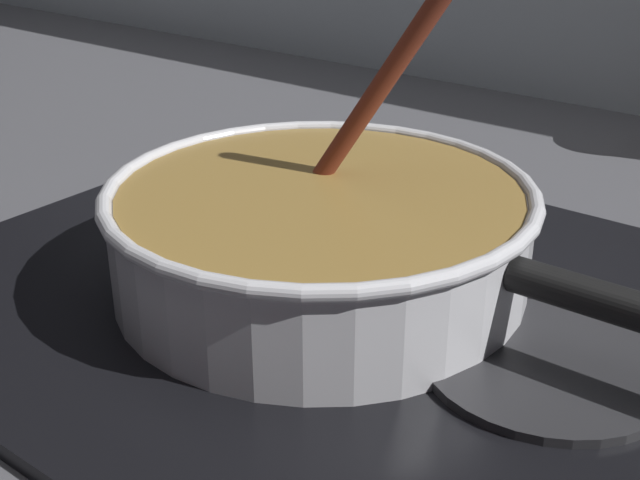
# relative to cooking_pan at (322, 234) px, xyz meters

# --- Properties ---
(ground) EXTENTS (2.40, 1.60, 0.04)m
(ground) POSITION_rel_cooking_pan_xyz_m (-0.13, -0.18, -0.07)
(ground) COLOR #4C4C51
(hob_plate) EXTENTS (0.56, 0.48, 0.01)m
(hob_plate) POSITION_rel_cooking_pan_xyz_m (-0.00, -0.00, -0.05)
(hob_plate) COLOR black
(hob_plate) RESTS_ON ground
(burner_ring) EXTENTS (0.19, 0.19, 0.01)m
(burner_ring) POSITION_rel_cooking_pan_xyz_m (-0.00, -0.00, -0.04)
(burner_ring) COLOR #592D0C
(burner_ring) RESTS_ON hob_plate
(spare_burner) EXTENTS (0.15, 0.15, 0.01)m
(spare_burner) POSITION_rel_cooking_pan_xyz_m (0.17, -0.00, -0.04)
(spare_burner) COLOR #262628
(spare_burner) RESTS_ON hob_plate
(cooking_pan) EXTENTS (0.46, 0.30, 0.25)m
(cooking_pan) POSITION_rel_cooking_pan_xyz_m (0.00, 0.00, 0.00)
(cooking_pan) COLOR silver
(cooking_pan) RESTS_ON hob_plate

